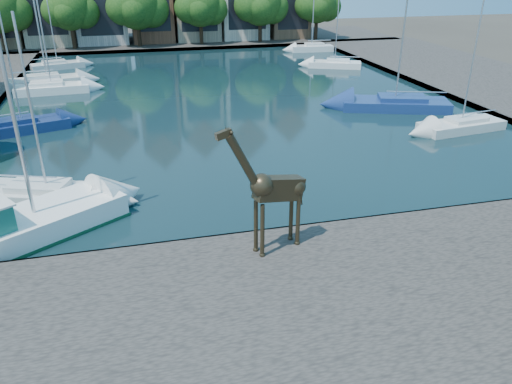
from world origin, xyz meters
TOP-DOWN VIEW (x-y plane):
  - ground at (0.00, 0.00)m, footprint 160.00×160.00m
  - water_basin at (0.00, 24.00)m, footprint 38.00×50.00m
  - near_quay at (0.00, -7.00)m, footprint 50.00×14.00m
  - far_quay at (0.00, 56.00)m, footprint 60.00×16.00m
  - right_quay at (25.00, 24.00)m, footprint 14.00×52.00m
  - far_tree_west at (-13.91, 50.49)m, footprint 6.76×5.20m
  - far_tree_mid_west at (-5.89, 50.49)m, footprint 7.80×6.00m
  - far_tree_mid_east at (2.10, 50.49)m, footprint 7.02×5.40m
  - far_tree_east at (10.11, 50.49)m, footprint 7.54×5.80m
  - far_tree_far_east at (18.09, 50.49)m, footprint 6.76×5.20m
  - giraffe_statue at (-3.02, -1.59)m, footprint 3.52×1.48m
  - motorsailer at (-13.27, 1.83)m, footprint 9.38×7.47m
  - sailboat_left_a at (-12.00, 5.75)m, footprint 6.50×4.11m
  - sailboat_left_b at (-15.00, 17.63)m, footprint 6.25×3.81m
  - sailboat_left_c at (-14.33, 28.60)m, footprint 6.24×2.55m
  - sailboat_left_d at (-15.00, 31.43)m, footprint 6.77×3.53m
  - sailboat_left_e at (-15.00, 39.81)m, footprint 5.59×3.32m
  - sailboat_right_a at (13.78, 10.71)m, footprint 6.17×2.84m
  - sailboat_right_b at (12.00, 16.61)m, footprint 8.53×5.29m
  - sailboat_right_c at (13.81, 33.20)m, footprint 5.82×3.95m
  - sailboat_right_d at (15.00, 43.73)m, footprint 5.40×2.23m

SIDE VIEW (x-z plane):
  - ground at x=0.00m, z-range 0.00..0.00m
  - water_basin at x=0.00m, z-range 0.00..0.08m
  - near_quay at x=0.00m, z-range 0.00..0.50m
  - far_quay at x=0.00m, z-range 0.00..0.50m
  - right_quay at x=25.00m, z-range 0.00..0.50m
  - sailboat_left_e at x=-15.00m, z-range -3.28..4.37m
  - sailboat_right_a at x=13.78m, z-range -4.54..5.65m
  - sailboat_right_c at x=13.81m, z-range -3.64..4.77m
  - sailboat_left_a at x=-12.00m, z-range -3.70..4.92m
  - sailboat_left_b at x=-15.00m, z-range -4.11..5.34m
  - sailboat_left_c at x=-14.33m, z-range -4.54..5.79m
  - sailboat_right_d at x=15.00m, z-range -3.36..4.60m
  - sailboat_right_b at x=12.00m, z-range -5.93..7.24m
  - sailboat_left_d at x=-15.00m, z-range -4.69..6.05m
  - motorsailer at x=-13.27m, z-range -4.50..6.33m
  - giraffe_statue at x=-3.02m, z-range 0.46..5.59m
  - far_tree_west at x=-13.91m, z-range 1.40..8.76m
  - far_tree_far_east at x=18.09m, z-range 1.40..8.76m
  - far_tree_mid_east at x=2.10m, z-range 1.37..8.89m
  - far_tree_east at x=10.11m, z-range 1.32..9.16m
  - far_tree_mid_west at x=-5.89m, z-range 1.29..9.29m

